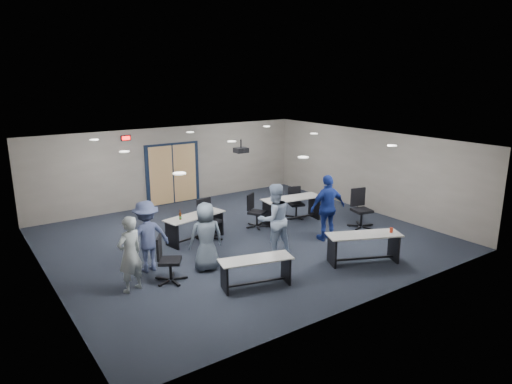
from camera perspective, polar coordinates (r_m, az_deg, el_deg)
floor at (r=12.81m, az=-1.71°, el=-5.84°), size 10.00×10.00×0.00m
back_wall at (r=16.27m, az=-10.44°, el=3.27°), size 10.00×0.04×2.70m
front_wall at (r=9.13m, az=13.92°, el=-5.77°), size 10.00×0.04×2.70m
left_wall at (r=10.65m, az=-24.97°, el=-3.80°), size 0.04×9.00×2.70m
right_wall at (r=15.62m, az=13.82°, el=2.63°), size 0.04×9.00×2.70m
ceiling at (r=12.14m, az=-1.80°, el=6.21°), size 10.00×9.00×0.04m
double_door at (r=16.30m, az=-10.34°, el=2.22°), size 2.00×0.07×2.20m
exit_sign at (r=15.47m, az=-15.97°, el=6.51°), size 0.32×0.07×0.18m
ceiling_projector at (r=12.76m, az=-1.88°, el=5.27°), size 0.35×0.32×0.37m
ceiling_can_lights at (r=12.35m, az=-2.44°, el=6.20°), size 6.24×5.74×0.02m
table_front_left at (r=9.89m, az=-0.02°, el=-9.40°), size 1.66×0.92×0.64m
table_front_right at (r=11.38m, az=13.33°, el=-6.22°), size 1.87×1.28×0.84m
table_back_left at (r=12.63m, az=-7.66°, el=-3.88°), size 1.85×0.94×0.98m
table_back_right at (r=14.13m, az=4.49°, el=-1.66°), size 1.97×0.86×0.77m
chair_back_b at (r=12.67m, az=-5.81°, el=-3.45°), size 0.83×0.83×1.12m
chair_back_c at (r=13.58m, az=0.12°, el=-2.39°), size 0.87×0.87×1.01m
chair_back_d at (r=14.52m, az=5.08°, el=-1.37°), size 0.79×0.79×0.99m
chair_loose_left at (r=10.25m, az=-10.70°, el=-8.23°), size 0.92×0.92×1.06m
chair_loose_right at (r=13.89m, az=13.10°, el=-2.07°), size 0.88×0.88×1.16m
person_gray at (r=9.91m, az=-15.48°, el=-7.50°), size 0.70×0.57×1.65m
person_plaid at (r=10.64m, az=-6.27°, el=-5.58°), size 0.89×0.68×1.62m
person_lightblue at (r=11.50m, az=2.28°, el=-3.41°), size 0.96×0.78×1.83m
person_navy at (r=12.61m, az=8.95°, el=-1.96°), size 1.13×0.61×1.83m
person_back at (r=10.82m, az=-13.50°, el=-5.40°), size 1.09×0.64×1.68m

